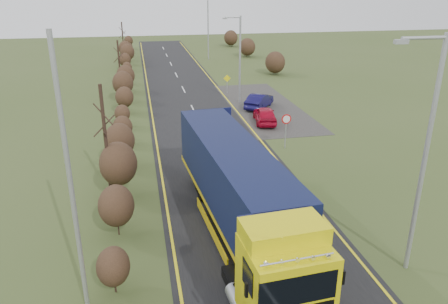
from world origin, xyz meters
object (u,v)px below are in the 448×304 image
at_px(lorry, 239,192).
at_px(speed_sign, 286,125).
at_px(car_blue_sedan, 259,101).
at_px(streetlight_near, 424,150).
at_px(car_red_hatchback, 265,115).

xyz_separation_m(lorry, speed_sign, (5.70, 10.50, -0.63)).
height_order(car_blue_sedan, streetlight_near, streetlight_near).
relative_size(car_blue_sedan, speed_sign, 1.66).
xyz_separation_m(lorry, car_red_hatchback, (5.96, 16.35, -1.67)).
distance_m(lorry, streetlight_near, 7.34).
relative_size(car_red_hatchback, car_blue_sedan, 0.97).
bearing_deg(speed_sign, car_blue_sedan, 84.30).
relative_size(lorry, car_blue_sedan, 3.70).
distance_m(lorry, car_red_hatchback, 17.49).
relative_size(streetlight_near, speed_sign, 3.74).
height_order(car_blue_sedan, speed_sign, speed_sign).
relative_size(lorry, car_red_hatchback, 3.80).
relative_size(lorry, streetlight_near, 1.64).
xyz_separation_m(lorry, streetlight_near, (5.99, -3.27, 2.68)).
bearing_deg(car_red_hatchback, lorry, 78.41).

